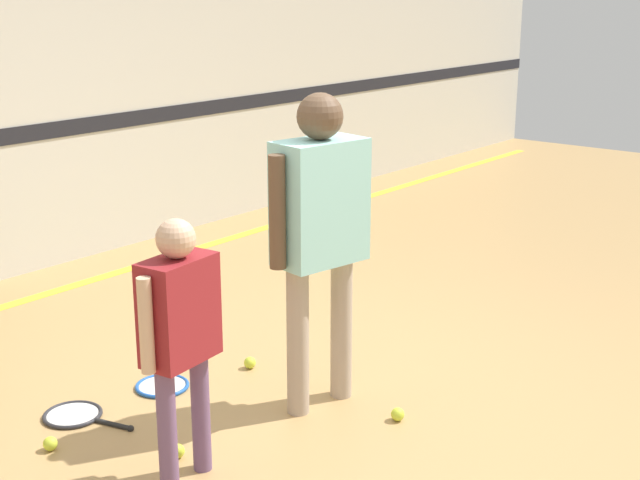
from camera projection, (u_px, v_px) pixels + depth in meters
name	position (u px, v px, depth m)	size (l,w,h in m)	color
ground_plane	(326.00, 408.00, 4.48)	(16.00, 16.00, 0.00)	tan
floor_stripe	(31.00, 298.00, 6.04)	(14.40, 0.10, 0.01)	yellow
person_instructor	(320.00, 218.00, 4.26)	(0.59, 0.31, 1.57)	tan
person_student_left	(180.00, 324.00, 3.64)	(0.44, 0.21, 1.16)	#6B4C70
racket_spare_on_floor	(76.00, 415.00, 4.38)	(0.36, 0.53, 0.03)	#28282D
racket_second_spare	(162.00, 384.00, 4.73)	(0.44, 0.49, 0.03)	blue
tennis_ball_near_instructor	(398.00, 414.00, 4.34)	(0.07, 0.07, 0.07)	#CCE038
tennis_ball_by_spare_racket	(50.00, 444.00, 4.07)	(0.07, 0.07, 0.07)	#CCE038
tennis_ball_stray_left	(250.00, 363.00, 4.94)	(0.07, 0.07, 0.07)	#CCE038
tennis_ball_stray_right	(177.00, 451.00, 4.00)	(0.07, 0.07, 0.07)	#CCE038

